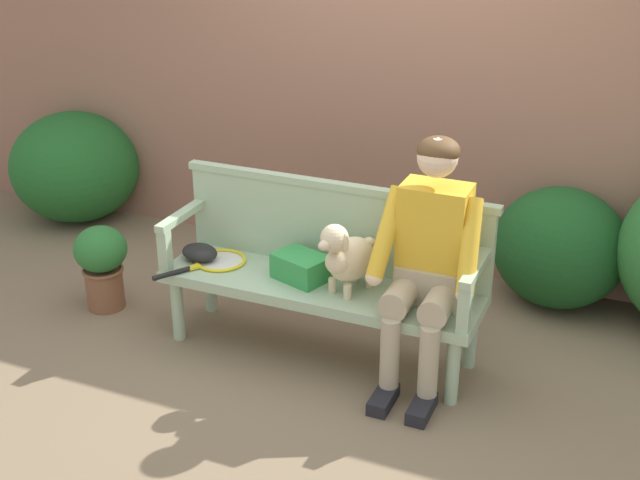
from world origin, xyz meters
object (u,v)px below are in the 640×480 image
at_px(person_seated, 429,255).
at_px(potted_plant, 102,262).
at_px(baseball_glove, 200,252).
at_px(sports_bag, 301,267).
at_px(tennis_racket, 216,262).
at_px(garden_bench, 320,292).
at_px(dog_on_bench, 347,256).

xyz_separation_m(person_seated, potted_plant, (-2.00, -0.03, -0.40)).
xyz_separation_m(baseball_glove, potted_plant, (-0.67, -0.03, -0.17)).
relative_size(person_seated, sports_bag, 4.65).
bearing_deg(sports_bag, tennis_racket, -179.22).
height_order(person_seated, sports_bag, person_seated).
height_order(garden_bench, potted_plant, potted_plant).
distance_m(person_seated, baseball_glove, 1.35).
xyz_separation_m(baseball_glove, sports_bag, (0.63, 0.00, 0.03)).
height_order(garden_bench, baseball_glove, baseball_glove).
bearing_deg(dog_on_bench, person_seated, 4.27).
distance_m(person_seated, sports_bag, 0.73).
bearing_deg(potted_plant, tennis_racket, 1.92).
distance_m(garden_bench, person_seated, 0.68).
relative_size(garden_bench, tennis_racket, 3.13).
xyz_separation_m(garden_bench, tennis_racket, (-0.63, -0.01, 0.07)).
xyz_separation_m(garden_bench, potted_plant, (-1.41, -0.04, -0.07)).
relative_size(garden_bench, potted_plant, 3.32).
distance_m(person_seated, dog_on_bench, 0.43).
distance_m(tennis_racket, sports_bag, 0.52).
bearing_deg(baseball_glove, tennis_racket, 11.95).
relative_size(garden_bench, baseball_glove, 7.97).
xyz_separation_m(sports_bag, potted_plant, (-1.30, -0.03, -0.20)).
relative_size(person_seated, tennis_racket, 2.32).
distance_m(tennis_racket, baseball_glove, 0.11).
height_order(sports_bag, potted_plant, sports_bag).
relative_size(garden_bench, sports_bag, 6.26).
bearing_deg(sports_bag, garden_bench, 1.58).
distance_m(person_seated, tennis_racket, 1.25).
height_order(dog_on_bench, tennis_racket, dog_on_bench).
height_order(dog_on_bench, sports_bag, dog_on_bench).
xyz_separation_m(dog_on_bench, sports_bag, (-0.28, 0.04, -0.13)).
bearing_deg(garden_bench, baseball_glove, -179.45).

